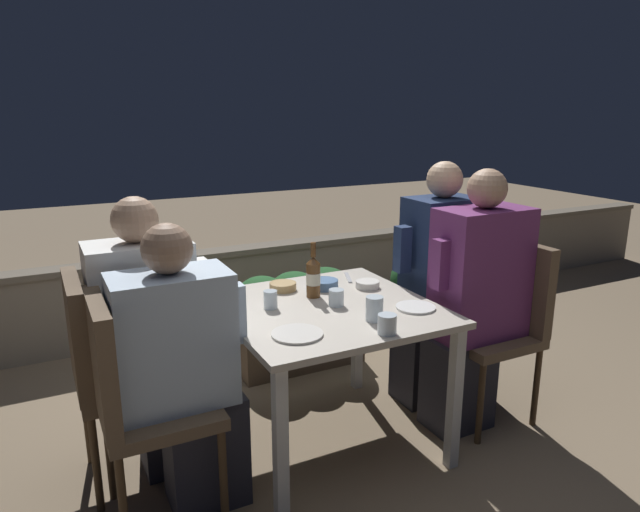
{
  "coord_description": "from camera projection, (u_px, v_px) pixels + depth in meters",
  "views": [
    {
      "loc": [
        -1.15,
        -2.2,
        1.6
      ],
      "look_at": [
        0.0,
        0.07,
        0.93
      ],
      "focal_mm": 32.0,
      "sensor_mm": 36.0,
      "label": 1
    }
  ],
  "objects": [
    {
      "name": "bowl_2",
      "position": [
        325.0,
        283.0,
        2.87
      ],
      "size": [
        0.14,
        0.14,
        0.05
      ],
      "color": "#4C709E",
      "rests_on": "dining_table"
    },
    {
      "name": "plate_0",
      "position": [
        297.0,
        334.0,
        2.29
      ],
      "size": [
        0.21,
        0.21,
        0.01
      ],
      "color": "silver",
      "rests_on": "dining_table"
    },
    {
      "name": "ground_plane",
      "position": [
        327.0,
        442.0,
        2.81
      ],
      "size": [
        16.0,
        16.0,
        0.0
      ],
      "primitive_type": "plane",
      "color": "#847056"
    },
    {
      "name": "chair_left_far",
      "position": [
        105.0,
        361.0,
        2.39
      ],
      "size": [
        0.44,
        0.43,
        0.94
      ],
      "color": "brown",
      "rests_on": "ground_plane"
    },
    {
      "name": "chair_right_far",
      "position": [
        462.0,
        296.0,
        3.21
      ],
      "size": [
        0.44,
        0.43,
        0.94
      ],
      "color": "brown",
      "rests_on": "ground_plane"
    },
    {
      "name": "plate_1",
      "position": [
        416.0,
        307.0,
        2.59
      ],
      "size": [
        0.18,
        0.18,
        0.01
      ],
      "color": "white",
      "rests_on": "dining_table"
    },
    {
      "name": "beer_bottle",
      "position": [
        314.0,
        276.0,
        2.73
      ],
      "size": [
        0.07,
        0.07,
        0.27
      ],
      "color": "brown",
      "rests_on": "dining_table"
    },
    {
      "name": "dining_table",
      "position": [
        327.0,
        323.0,
        2.65
      ],
      "size": [
        0.94,
        0.95,
        0.71
      ],
      "color": "#BCB2A3",
      "rests_on": "ground_plane"
    },
    {
      "name": "bowl_1",
      "position": [
        283.0,
        286.0,
        2.84
      ],
      "size": [
        0.13,
        0.13,
        0.04
      ],
      "color": "tan",
      "rests_on": "dining_table"
    },
    {
      "name": "glass_cup_1",
      "position": [
        336.0,
        298.0,
        2.62
      ],
      "size": [
        0.07,
        0.07,
        0.08
      ],
      "color": "silver",
      "rests_on": "dining_table"
    },
    {
      "name": "person_blue_shirt",
      "position": [
        185.0,
        372.0,
        2.22
      ],
      "size": [
        0.51,
        0.26,
        1.19
      ],
      "color": "#282833",
      "rests_on": "ground_plane"
    },
    {
      "name": "glass_cup_0",
      "position": [
        374.0,
        309.0,
        2.43
      ],
      "size": [
        0.08,
        0.08,
        0.11
      ],
      "color": "silver",
      "rests_on": "dining_table"
    },
    {
      "name": "planter_hedge",
      "position": [
        297.0,
        313.0,
        3.59
      ],
      "size": [
        0.8,
        0.47,
        0.6
      ],
      "color": "brown",
      "rests_on": "ground_plane"
    },
    {
      "name": "fork_0",
      "position": [
        348.0,
        278.0,
        3.04
      ],
      "size": [
        0.08,
        0.17,
        0.01
      ],
      "color": "silver",
      "rests_on": "dining_table"
    },
    {
      "name": "person_white_polo",
      "position": [
        153.0,
        339.0,
        2.46
      ],
      "size": [
        0.5,
        0.26,
        1.25
      ],
      "color": "#282833",
      "rests_on": "ground_plane"
    },
    {
      "name": "chair_right_near",
      "position": [
        503.0,
        313.0,
        2.94
      ],
      "size": [
        0.44,
        0.43,
        0.94
      ],
      "color": "brown",
      "rests_on": "ground_plane"
    },
    {
      "name": "chair_left_near",
      "position": [
        131.0,
        390.0,
        2.14
      ],
      "size": [
        0.44,
        0.43,
        0.94
      ],
      "color": "brown",
      "rests_on": "ground_plane"
    },
    {
      "name": "person_navy_jumper",
      "position": [
        434.0,
        283.0,
        3.09
      ],
      "size": [
        0.47,
        0.26,
        1.33
      ],
      "color": "#282833",
      "rests_on": "ground_plane"
    },
    {
      "name": "glass_cup_3",
      "position": [
        270.0,
        300.0,
        2.58
      ],
      "size": [
        0.06,
        0.06,
        0.08
      ],
      "color": "silver",
      "rests_on": "dining_table"
    },
    {
      "name": "person_purple_stripe",
      "position": [
        474.0,
        302.0,
        2.83
      ],
      "size": [
        0.51,
        0.26,
        1.32
      ],
      "color": "#282833",
      "rests_on": "ground_plane"
    },
    {
      "name": "bowl_0",
      "position": [
        367.0,
        284.0,
        2.88
      ],
      "size": [
        0.12,
        0.12,
        0.04
      ],
      "color": "silver",
      "rests_on": "dining_table"
    },
    {
      "name": "parapet_wall",
      "position": [
        220.0,
        288.0,
        4.19
      ],
      "size": [
        9.0,
        0.18,
        0.59
      ],
      "color": "gray",
      "rests_on": "ground_plane"
    },
    {
      "name": "potted_plant",
      "position": [
        420.0,
        292.0,
        3.75
      ],
      "size": [
        0.39,
        0.39,
        0.68
      ],
      "color": "#B2A899",
      "rests_on": "ground_plane"
    },
    {
      "name": "glass_cup_2",
      "position": [
        387.0,
        324.0,
        2.29
      ],
      "size": [
        0.08,
        0.08,
        0.08
      ],
      "color": "silver",
      "rests_on": "dining_table"
    }
  ]
}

